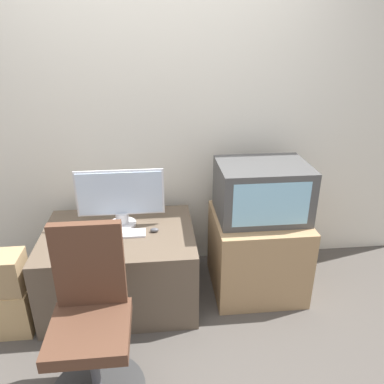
{
  "coord_description": "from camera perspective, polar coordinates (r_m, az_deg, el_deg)",
  "views": [
    {
      "loc": [
        0.01,
        -1.48,
        1.85
      ],
      "look_at": [
        0.25,
        0.88,
        0.81
      ],
      "focal_mm": 35.0,
      "sensor_mm": 36.0,
      "label": 1
    }
  ],
  "objects": [
    {
      "name": "desk",
      "position": [
        2.8,
        -10.77,
        -10.99
      ],
      "size": [
        1.05,
        0.77,
        0.56
      ],
      "color": "brown",
      "rests_on": "ground_plane"
    },
    {
      "name": "wall_back",
      "position": [
        2.86,
        -6.0,
        12.48
      ],
      "size": [
        4.4,
        0.05,
        2.6
      ],
      "color": "silver",
      "rests_on": "ground_plane"
    },
    {
      "name": "cardboard_box_upper",
      "position": [
        2.66,
        -26.82,
        -10.96
      ],
      "size": [
        0.25,
        0.21,
        0.25
      ],
      "color": "#A3845B",
      "rests_on": "cardboard_box_lower"
    },
    {
      "name": "main_monitor",
      "position": [
        2.64,
        -10.84,
        -0.85
      ],
      "size": [
        0.61,
        0.19,
        0.42
      ],
      "color": "silver",
      "rests_on": "desk"
    },
    {
      "name": "office_chair",
      "position": [
        2.14,
        -14.96,
        -19.65
      ],
      "size": [
        0.52,
        0.52,
        0.97
      ],
      "color": "#333333",
      "rests_on": "ground_plane"
    },
    {
      "name": "side_stand",
      "position": [
        2.89,
        9.83,
        -9.04
      ],
      "size": [
        0.65,
        0.62,
        0.6
      ],
      "color": "#A37F56",
      "rests_on": "ground_plane"
    },
    {
      "name": "mouse",
      "position": [
        2.61,
        -5.75,
        -5.79
      ],
      "size": [
        0.06,
        0.04,
        0.03
      ],
      "color": "#4C4C51",
      "rests_on": "desk"
    },
    {
      "name": "keyboard",
      "position": [
        2.61,
        -10.98,
        -6.29
      ],
      "size": [
        0.35,
        0.11,
        0.01
      ],
      "color": "silver",
      "rests_on": "desk"
    },
    {
      "name": "cardboard_box_lower",
      "position": [
        2.82,
        -25.71,
        -15.82
      ],
      "size": [
        0.27,
        0.23,
        0.32
      ],
      "color": "tan",
      "rests_on": "ground_plane"
    },
    {
      "name": "crt_tv",
      "position": [
        2.68,
        10.6,
        0.22
      ],
      "size": [
        0.63,
        0.48,
        0.39
      ],
      "color": "#474747",
      "rests_on": "side_stand"
    }
  ]
}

